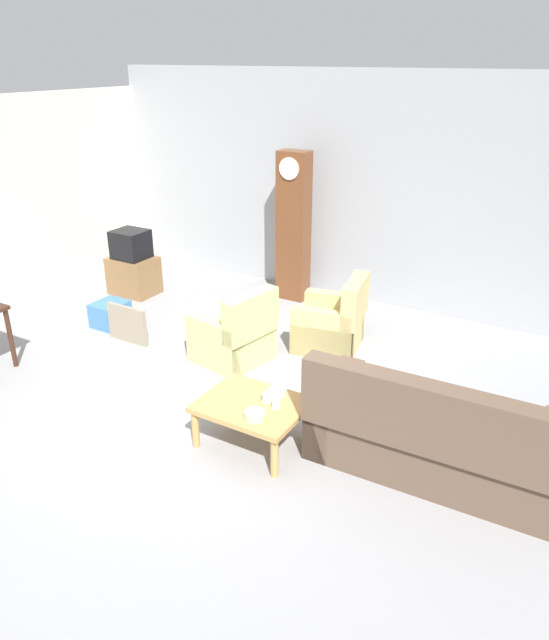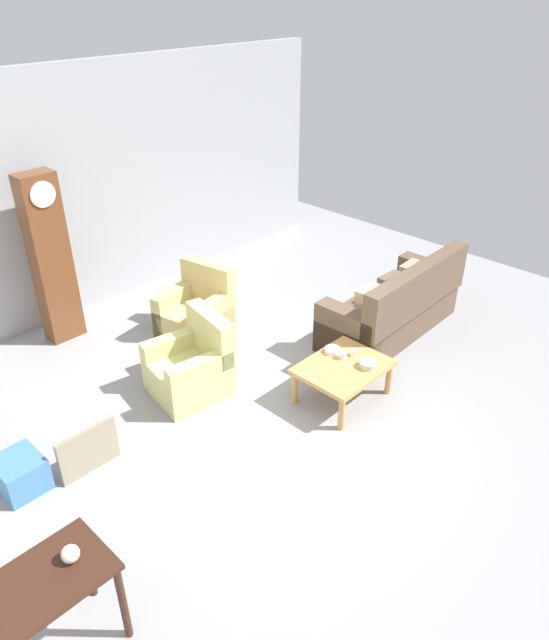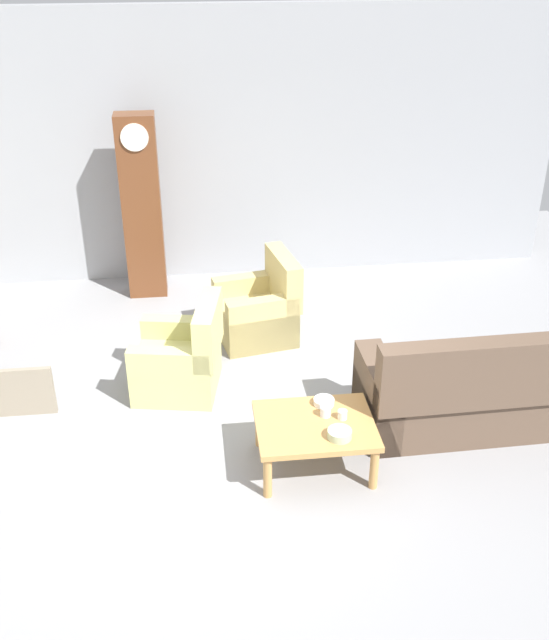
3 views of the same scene
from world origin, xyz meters
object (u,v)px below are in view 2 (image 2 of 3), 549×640
bowl_white_stacked (332,350)px  bowl_shallow_green (368,364)px  storage_box_blue (20,473)px  cup_white_porcelain (354,353)px  armchair_olive_near (191,368)px  cup_blue_rimmed (343,355)px  framed_picture_leaning (88,450)px  armchair_olive_far (197,313)px  coffee_table_wood (343,370)px  console_table_dark (12,614)px  couch_floral (394,308)px  glass_dome_cloche (70,554)px  grandfather_clock (51,259)px

bowl_white_stacked → bowl_shallow_green: (0.04, -0.46, 0.01)m
storage_box_blue → cup_white_porcelain: 3.55m
armchair_olive_near → cup_blue_rimmed: bearing=-45.8°
storage_box_blue → cup_white_porcelain: size_ratio=5.72×
bowl_shallow_green → framed_picture_leaning: bearing=155.3°
armchair_olive_far → coffee_table_wood: 2.22m
cup_white_porcelain → bowl_white_stacked: bearing=117.9°
armchair_olive_far → console_table_dark: (-3.59, -2.58, 0.35)m
couch_floral → console_table_dark: 5.44m
coffee_table_wood → cup_white_porcelain: (0.23, 0.03, 0.10)m
couch_floral → glass_dome_cloche: bearing=-171.2°
grandfather_clock → framed_picture_leaning: grandfather_clock is taller
bowl_shallow_green → cup_white_porcelain: bearing=73.5°
storage_box_blue → armchair_olive_far: bearing=17.9°
cup_blue_rimmed → bowl_shallow_green: (0.06, -0.30, -0.01)m
couch_floral → armchair_olive_far: size_ratio=2.30×
glass_dome_cloche → bowl_shallow_green: glass_dome_cloche is taller
grandfather_clock → glass_dome_cloche: 4.27m
couch_floral → armchair_olive_far: couch_floral is taller
cup_blue_rimmed → bowl_white_stacked: 0.16m
grandfather_clock → armchair_olive_near: bearing=-79.7°
glass_dome_cloche → bowl_shallow_green: bearing=2.8°
console_table_dark → storage_box_blue: (0.74, 1.66, -0.49)m
cup_white_porcelain → bowl_shallow_green: 0.25m
couch_floral → armchair_olive_near: size_ratio=2.30×
grandfather_clock → cup_blue_rimmed: bearing=-65.0°
storage_box_blue → glass_dome_cloche: glass_dome_cloche is taller
cup_white_porcelain → bowl_shallow_green: bearing=-106.5°
glass_dome_cloche → console_table_dark: bearing=179.6°
couch_floral → cup_white_porcelain: 1.38m
couch_floral → storage_box_blue: (-4.64, 0.90, -0.19)m
framed_picture_leaning → glass_dome_cloche: 1.75m
cup_blue_rimmed → bowl_shallow_green: 0.30m
grandfather_clock → couch_floral: bearing=-45.2°
couch_floral → bowl_shallow_green: (-1.40, -0.60, 0.11)m
storage_box_blue → bowl_shallow_green: bowl_shallow_green is taller
cup_white_porcelain → storage_box_blue: bearing=159.3°
storage_box_blue → couch_floral: bearing=-10.9°
glass_dome_cloche → cup_white_porcelain: glass_dome_cloche is taller
framed_picture_leaning → cup_blue_rimmed: 2.80m
storage_box_blue → cup_white_porcelain: (3.31, -1.25, 0.31)m
console_table_dark → coffee_table_wood: bearing=5.6°
couch_floral → bowl_shallow_green: bearing=-156.9°
coffee_table_wood → bowl_shallow_green: (0.16, -0.21, 0.10)m
glass_dome_cloche → bowl_white_stacked: size_ratio=0.70×
armchair_olive_near → glass_dome_cloche: size_ratio=7.51×
cup_white_porcelain → bowl_white_stacked: size_ratio=0.44×
framed_picture_leaning → glass_dome_cloche: bearing=-121.7°
armchair_olive_near → glass_dome_cloche: 2.91m
console_table_dark → cup_blue_rimmed: (3.92, 0.46, -0.18)m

